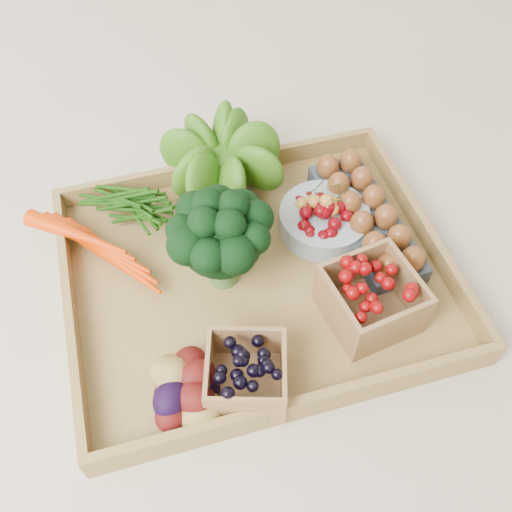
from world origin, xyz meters
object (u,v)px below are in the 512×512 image
object	(u,v)px
broccoli	(222,253)
cherry_bowl	(324,220)
egg_carton	(365,221)
tray	(256,277)

from	to	relation	value
broccoli	cherry_bowl	size ratio (longest dim) A/B	1.08
egg_carton	broccoli	bearing A→B (deg)	-175.25
broccoli	egg_carton	distance (m)	0.24
broccoli	egg_carton	world-z (taller)	broccoli
tray	cherry_bowl	distance (m)	0.14
broccoli	egg_carton	xyz separation A→B (m)	(0.24, 0.03, -0.04)
tray	egg_carton	distance (m)	0.20
egg_carton	cherry_bowl	bearing A→B (deg)	161.88
tray	broccoli	world-z (taller)	broccoli
cherry_bowl	tray	bearing A→B (deg)	-155.60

